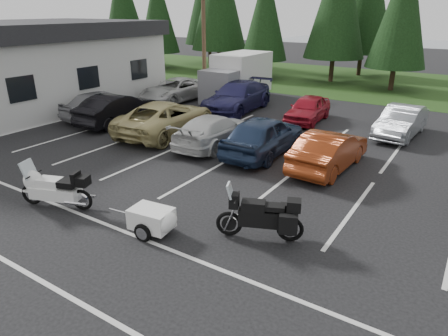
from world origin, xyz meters
TOP-DOWN VIEW (x-y plane):
  - ground at (0.00, 0.00)m, footprint 120.00×120.00m
  - grass_strip at (0.00, 24.00)m, footprint 80.00×16.00m
  - building at (-18.00, 4.00)m, footprint 10.60×15.60m
  - utility_pole at (-10.00, 12.00)m, footprint 1.60×0.26m
  - box_truck at (-8.00, 12.50)m, footprint 2.40×5.60m
  - stall_markings at (0.00, 2.00)m, footprint 32.00×16.00m
  - conifer_0 at (-28.00, 22.50)m, footprint 4.58×4.58m
  - conifer_1 at (-22.00, 21.20)m, footprint 3.96×3.96m
  - conifer_3 at (-10.50, 21.40)m, footprint 3.87×3.87m
  - conifer_5 at (0.00, 21.60)m, footprint 4.14×4.14m
  - car_near_0 at (-11.49, 4.51)m, footprint 2.25×4.73m
  - car_near_1 at (-9.98, 4.17)m, footprint 1.93×4.80m
  - car_near_2 at (-6.65, 4.13)m, footprint 3.14×5.87m
  - car_near_3 at (-3.73, 3.91)m, footprint 2.11×4.75m
  - car_near_4 at (-1.39, 4.06)m, footprint 2.00×4.79m
  - car_near_5 at (1.41, 3.95)m, footprint 1.74×4.44m
  - car_far_0 at (-10.95, 10.10)m, footprint 2.72×5.32m
  - car_far_1 at (-6.18, 9.92)m, footprint 2.64×5.83m
  - car_far_2 at (-1.83, 9.94)m, footprint 1.85×4.07m
  - car_far_3 at (2.84, 9.80)m, footprint 1.79×4.34m
  - touring_motorcycle at (-4.39, -3.55)m, footprint 2.73×1.65m
  - cargo_trailer at (-0.94, -3.13)m, footprint 1.68×1.06m
  - adventure_motorcycle at (1.57, -1.80)m, footprint 2.66×1.77m

SIDE VIEW (x-z plane):
  - ground at x=0.00m, z-range 0.00..0.00m
  - stall_markings at x=0.00m, z-range 0.00..0.01m
  - grass_strip at x=0.00m, z-range 0.00..0.01m
  - cargo_trailer at x=-0.94m, z-range 0.00..0.73m
  - car_near_3 at x=-3.73m, z-range 0.00..1.35m
  - car_far_2 at x=-1.83m, z-range 0.00..1.36m
  - car_far_3 at x=2.84m, z-range 0.00..1.40m
  - car_far_0 at x=-10.95m, z-range 0.00..1.44m
  - car_near_5 at x=1.41m, z-range 0.00..1.44m
  - touring_motorcycle at x=-4.39m, z-range 0.00..1.45m
  - adventure_motorcycle at x=1.57m, z-range 0.00..1.53m
  - car_near_1 at x=-9.98m, z-range 0.00..1.55m
  - car_near_0 at x=-11.49m, z-range 0.00..1.56m
  - car_near_2 at x=-6.65m, z-range 0.00..1.57m
  - car_near_4 at x=-1.39m, z-range 0.00..1.62m
  - car_far_1 at x=-6.18m, z-range 0.00..1.66m
  - box_truck at x=-8.00m, z-range 0.00..2.90m
  - building at x=-18.00m, z-range 0.00..4.90m
  - utility_pole at x=-10.00m, z-range 0.20..9.20m
  - conifer_3 at x=-10.50m, z-range 0.76..9.78m
  - conifer_1 at x=-22.00m, z-range 0.78..10.00m
  - conifer_5 at x=0.00m, z-range 0.81..10.45m
  - conifer_0 at x=-28.00m, z-range 0.90..11.56m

